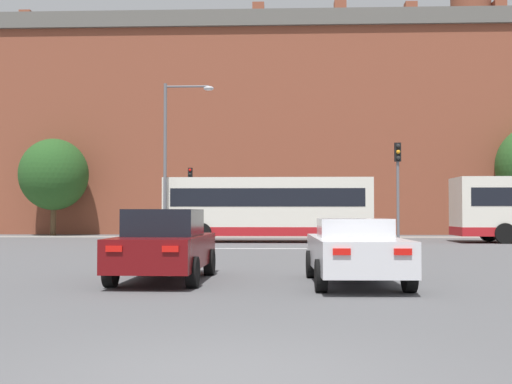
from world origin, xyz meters
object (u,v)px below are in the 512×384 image
traffic_light_near_right (398,178)px  street_lamp_junction (173,146)px  bus_crossing_lead (268,208)px  pedestrian_waiting (323,220)px  traffic_light_far_left (190,191)px  car_saloon_left (164,245)px  car_roadster_right (355,251)px

traffic_light_near_right → street_lamp_junction: (-10.22, 3.76, 1.79)m
bus_crossing_lead → pedestrian_waiting: 8.07m
traffic_light_far_left → traffic_light_near_right: (10.45, -11.22, 0.16)m
car_saloon_left → traffic_light_near_right: (7.57, 13.01, 2.19)m
bus_crossing_lead → car_saloon_left: bearing=-6.0°
car_roadster_right → bus_crossing_lead: size_ratio=0.43×
car_saloon_left → street_lamp_junction: (-2.65, 16.77, 3.98)m
car_roadster_right → traffic_light_far_left: bearing=104.7°
traffic_light_near_right → car_roadster_right: bearing=-104.0°
car_saloon_left → traffic_light_far_left: traffic_light_far_left is taller
bus_crossing_lead → traffic_light_far_left: (-4.82, 5.88, 1.08)m
traffic_light_far_left → traffic_light_near_right: traffic_light_near_right is taller
car_saloon_left → pedestrian_waiting: size_ratio=2.49×
car_saloon_left → traffic_light_far_left: size_ratio=1.02×
car_roadster_right → bus_crossing_lead: bearing=95.6°
traffic_light_far_left → car_saloon_left: bearing=-83.2°
pedestrian_waiting → street_lamp_junction: bearing=-34.1°
bus_crossing_lead → pedestrian_waiting: size_ratio=6.04×
bus_crossing_lead → traffic_light_near_right: traffic_light_near_right is taller
traffic_light_near_right → pedestrian_waiting: traffic_light_near_right is taller
car_roadster_right → pedestrian_waiting: pedestrian_waiting is taller
traffic_light_near_right → street_lamp_junction: size_ratio=0.57×
car_saloon_left → pedestrian_waiting: 26.21m
bus_crossing_lead → traffic_light_near_right: 7.86m
traffic_light_near_right → traffic_light_far_left: bearing=133.0°
traffic_light_far_left → bus_crossing_lead: bearing=-50.7°
traffic_light_far_left → traffic_light_near_right: size_ratio=0.94×
car_saloon_left → pedestrian_waiting: pedestrian_waiting is taller
car_roadster_right → pedestrian_waiting: size_ratio=2.58×
street_lamp_junction → pedestrian_waiting: size_ratio=4.53×
car_saloon_left → car_roadster_right: bearing=-6.0°
car_saloon_left → car_roadster_right: car_saloon_left is taller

